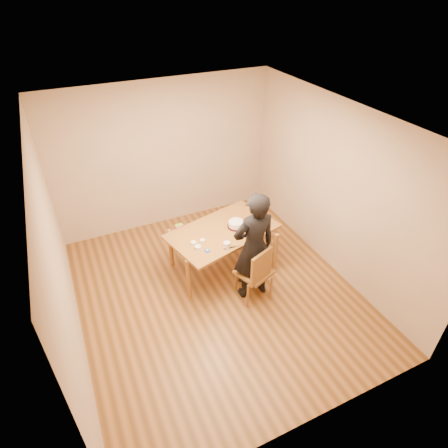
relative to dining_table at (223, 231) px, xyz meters
name	(u,v)px	position (x,y,z in m)	size (l,w,h in m)	color
room_shell	(206,208)	(-0.34, -0.17, 0.62)	(4.00, 4.50, 2.70)	brown
dining_table	(223,231)	(0.00, 0.00, 0.00)	(1.66, 0.99, 0.04)	brown
dining_chair	(254,272)	(0.15, -0.77, -0.28)	(0.45, 0.45, 0.04)	brown
cake_plate	(236,226)	(0.23, -0.01, 0.03)	(0.27, 0.27, 0.02)	red
cake	(236,224)	(0.23, -0.01, 0.08)	(0.24, 0.24, 0.08)	white
frosting_dome	(236,221)	(0.23, -0.01, 0.13)	(0.23, 0.23, 0.03)	white
frosting_tub	(227,245)	(-0.12, -0.42, 0.07)	(0.10, 0.10, 0.09)	white
frosting_lid	(207,251)	(-0.42, -0.37, 0.02)	(0.09, 0.09, 0.01)	#193CA3
frosting_dollop	(207,250)	(-0.42, -0.37, 0.04)	(0.04, 0.04, 0.02)	white
ramekin_green	(198,247)	(-0.52, -0.27, 0.04)	(0.09, 0.09, 0.04)	white
ramekin_yellow	(202,241)	(-0.40, -0.14, 0.04)	(0.08, 0.08, 0.04)	white
ramekin_multi	(193,243)	(-0.54, -0.14, 0.04)	(0.09, 0.09, 0.04)	white
candy_box_pink	(179,226)	(-0.59, 0.38, 0.03)	(0.13, 0.07, 0.02)	#EE3897
candy_box_green	(179,225)	(-0.59, 0.38, 0.05)	(0.12, 0.06, 0.02)	#389C1C
spatula	(230,248)	(-0.09, -0.45, 0.03)	(0.18, 0.02, 0.01)	black
person	(254,247)	(0.15, -0.73, 0.15)	(0.64, 0.42, 1.76)	black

